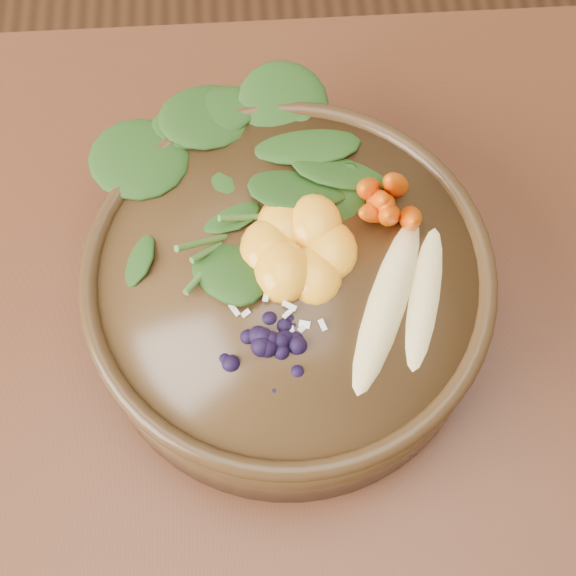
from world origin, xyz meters
The scene contains 8 objects.
dining_table centered at (0.00, 0.00, 0.66)m, with size 1.60×0.90×0.75m.
stoneware_bowl centered at (-0.06, 0.16, 0.79)m, with size 0.27×0.27×0.07m, color #3E2A15.
kale_heap centered at (-0.08, 0.23, 0.84)m, with size 0.18×0.16×0.04m, color #264A19, non-canonical shape.
carrot_cluster centered at (0.01, 0.21, 0.86)m, with size 0.06×0.06×0.08m, color #E14F01, non-canonical shape.
banana_halves centered at (0.01, 0.14, 0.84)m, with size 0.10×0.15×0.03m.
mandarin_cluster centered at (-0.05, 0.18, 0.84)m, with size 0.08×0.09×0.03m, color orange, non-canonical shape.
blueberry_pile centered at (-0.08, 0.11, 0.84)m, with size 0.13×0.10×0.04m, color black, non-canonical shape.
coconut_flakes centered at (-0.07, 0.15, 0.83)m, with size 0.09×0.07×0.01m, color white, non-canonical shape.
Camera 1 is at (-0.08, -0.07, 1.30)m, focal length 50.00 mm.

